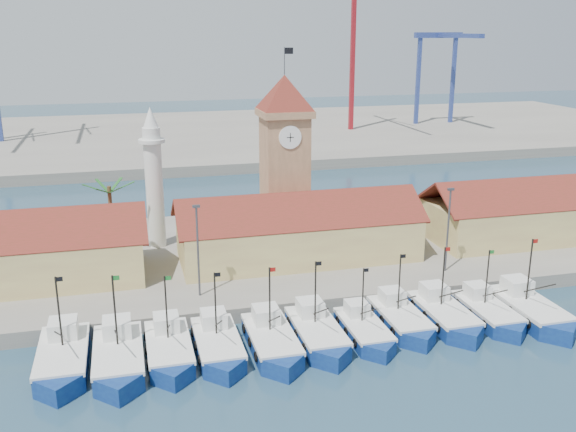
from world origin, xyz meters
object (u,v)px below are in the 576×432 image
object	(u,v)px
boat_5	(318,335)
minaret	(154,178)
clock_tower	(285,155)
boat_0	(63,361)

from	to	relation	value
boat_5	minaret	size ratio (longest dim) A/B	0.62
boat_5	minaret	xyz separation A→B (m)	(-12.00, 25.51, 8.94)
clock_tower	minaret	world-z (taller)	clock_tower
boat_0	boat_5	bearing A→B (deg)	-2.19
boat_0	boat_5	size ratio (longest dim) A/B	1.05
boat_0	minaret	xyz separation A→B (m)	(8.99, 24.71, 8.90)
boat_0	clock_tower	world-z (taller)	clock_tower
clock_tower	boat_5	bearing A→B (deg)	-97.28
clock_tower	minaret	bearing A→B (deg)	172.39
minaret	boat_0	bearing A→B (deg)	-110.00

